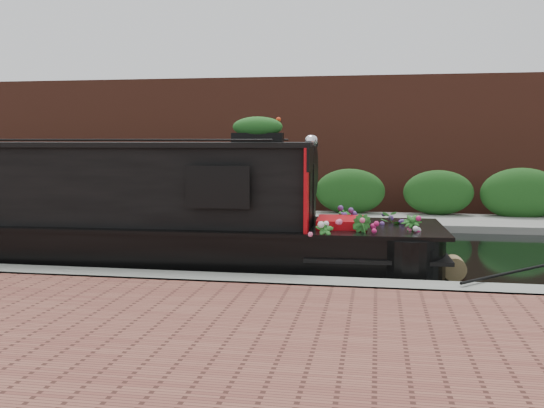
# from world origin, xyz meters

# --- Properties ---
(ground) EXTENTS (80.00, 80.00, 0.00)m
(ground) POSITION_xyz_m (0.00, 0.00, 0.00)
(ground) COLOR black
(ground) RESTS_ON ground
(near_bank_coping) EXTENTS (40.00, 0.60, 0.50)m
(near_bank_coping) POSITION_xyz_m (0.00, -3.30, 0.00)
(near_bank_coping) COLOR gray
(near_bank_coping) RESTS_ON ground
(near_bank_pavers) EXTENTS (40.00, 7.00, 0.50)m
(near_bank_pavers) POSITION_xyz_m (0.00, -7.00, 0.00)
(near_bank_pavers) COLOR brown
(near_bank_pavers) RESTS_ON ground
(far_bank_path) EXTENTS (40.00, 2.40, 0.34)m
(far_bank_path) POSITION_xyz_m (0.00, 4.20, 0.00)
(far_bank_path) COLOR gray
(far_bank_path) RESTS_ON ground
(far_hedge) EXTENTS (40.00, 1.10, 2.80)m
(far_hedge) POSITION_xyz_m (0.00, 5.10, 0.00)
(far_hedge) COLOR #1D4C19
(far_hedge) RESTS_ON ground
(far_brick_wall) EXTENTS (40.00, 1.00, 8.00)m
(far_brick_wall) POSITION_xyz_m (0.00, 7.20, 0.00)
(far_brick_wall) COLOR brown
(far_brick_wall) RESTS_ON ground
(narrowboat) EXTENTS (11.66, 2.43, 2.73)m
(narrowboat) POSITION_xyz_m (-2.25, -1.79, 0.81)
(narrowboat) COLOR black
(narrowboat) RESTS_ON ground
(rope_fender) EXTENTS (0.36, 0.33, 0.36)m
(rope_fender) POSITION_xyz_m (3.96, -1.79, 0.18)
(rope_fender) COLOR olive
(rope_fender) RESTS_ON ground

